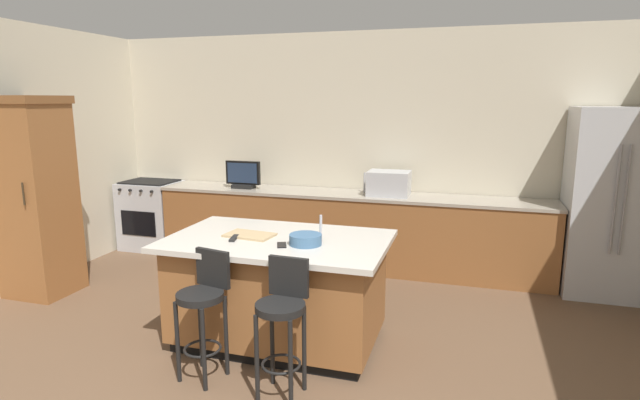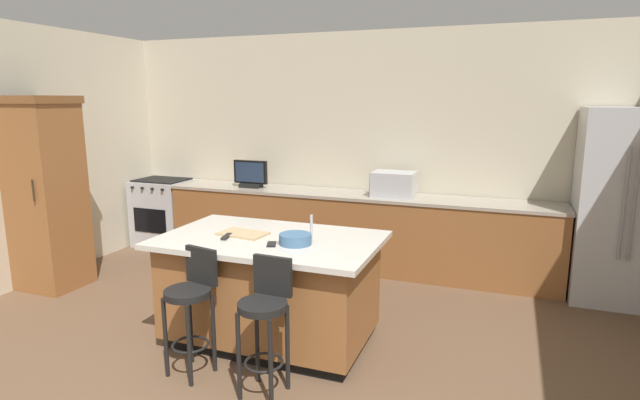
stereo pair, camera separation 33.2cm
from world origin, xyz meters
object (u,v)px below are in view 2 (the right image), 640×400
object	(u,v)px
bar_stool_left	(192,301)
cell_phone	(272,244)
kitchen_island	(271,288)
cabinet_tower	(45,190)
refrigerator	(620,207)
bar_stool_right	(265,315)
cutting_board	(243,234)
fruit_bowl	(295,239)
tv_remote	(227,237)
tv_monitor	(251,175)
microwave	(394,184)
range_oven	(164,212)

from	to	relation	value
bar_stool_left	cell_phone	distance (m)	0.73
kitchen_island	cabinet_tower	distance (m)	2.88
refrigerator	bar_stool_right	size ratio (longest dim) A/B	2.03
refrigerator	cutting_board	size ratio (longest dim) A/B	4.91
cabinet_tower	fruit_bowl	size ratio (longest dim) A/B	8.07
fruit_bowl	refrigerator	bearing A→B (deg)	39.44
kitchen_island	bar_stool_right	xyz separation A→B (m)	(0.32, -0.73, 0.11)
cabinet_tower	tv_remote	size ratio (longest dim) A/B	12.10
tv_monitor	refrigerator	bearing A→B (deg)	-0.09
cabinet_tower	cutting_board	xyz separation A→B (m)	(2.55, -0.32, -0.16)
cabinet_tower	tv_remote	xyz separation A→B (m)	(2.47, -0.45, -0.16)
cabinet_tower	fruit_bowl	distance (m)	3.11
cabinet_tower	microwave	size ratio (longest dim) A/B	4.29
range_oven	tv_monitor	xyz separation A→B (m)	(1.41, -0.05, 0.61)
refrigerator	tv_monitor	bearing A→B (deg)	179.91
tv_monitor	cell_phone	distance (m)	2.61
range_oven	bar_stool_left	distance (m)	3.63
fruit_bowl	cell_phone	bearing A→B (deg)	-155.61
microwave	cell_phone	bearing A→B (deg)	-101.66
tv_monitor	bar_stool_left	bearing A→B (deg)	-70.66
range_oven	cabinet_tower	xyz separation A→B (m)	(-0.12, -1.77, 0.61)
cabinet_tower	fruit_bowl	bearing A→B (deg)	-7.80
refrigerator	cabinet_tower	xyz separation A→B (m)	(-5.67, -1.71, 0.10)
tv_remote	bar_stool_left	bearing A→B (deg)	-100.15
bar_stool_left	fruit_bowl	size ratio (longest dim) A/B	3.70
cabinet_tower	tv_remote	bearing A→B (deg)	-10.22
bar_stool_left	cutting_board	world-z (taller)	bar_stool_left
microwave	cell_phone	distance (m)	2.32
kitchen_island	bar_stool_right	size ratio (longest dim) A/B	1.88
range_oven	microwave	size ratio (longest dim) A/B	1.95
microwave	cell_phone	xyz separation A→B (m)	(-0.47, -2.27, -0.15)
cabinet_tower	fruit_bowl	world-z (taller)	cabinet_tower
refrigerator	fruit_bowl	bearing A→B (deg)	-140.56
cell_phone	tv_remote	distance (m)	0.44
tv_monitor	cutting_board	xyz separation A→B (m)	(1.02, -2.03, -0.16)
fruit_bowl	cabinet_tower	bearing A→B (deg)	172.20
cabinet_tower	cutting_board	size ratio (longest dim) A/B	5.19
kitchen_island	cell_phone	size ratio (longest dim) A/B	12.02
kitchen_island	tv_monitor	size ratio (longest dim) A/B	3.98
fruit_bowl	cell_phone	distance (m)	0.19
cabinet_tower	bar_stool_left	xyz separation A→B (m)	(2.49, -0.99, -0.51)
cabinet_tower	bar_stool_left	world-z (taller)	cabinet_tower
cabinet_tower	refrigerator	bearing A→B (deg)	16.78
tv_monitor	bar_stool_right	xyz separation A→B (m)	(1.58, -2.75, -0.50)
kitchen_island	bar_stool_left	bearing A→B (deg)	-114.88
microwave	bar_stool_right	bearing A→B (deg)	-95.30
fruit_bowl	cutting_board	size ratio (longest dim) A/B	0.64
fruit_bowl	cell_phone	world-z (taller)	fruit_bowl
microwave	bar_stool_right	size ratio (longest dim) A/B	0.50
microwave	cell_phone	world-z (taller)	microwave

